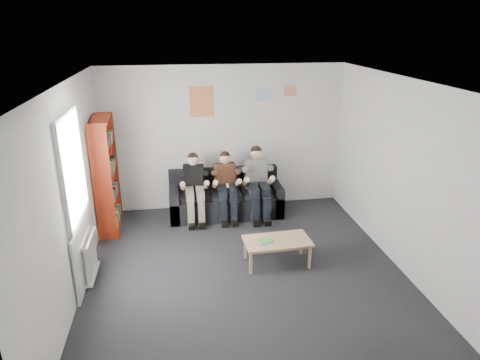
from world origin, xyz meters
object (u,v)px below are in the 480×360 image
object	(u,v)px
person_left	(195,188)
sofa	(225,199)
person_middle	(226,186)
coffee_table	(277,243)
person_right	(258,183)
bookshelf	(107,175)

from	to	relation	value
person_left	sofa	bearing A→B (deg)	24.02
person_left	person_middle	size ratio (longest dim) A/B	1.00
coffee_table	person_middle	xyz separation A→B (m)	(-0.54, 1.73, 0.27)
sofa	person_right	bearing A→B (deg)	-18.66
sofa	person_middle	world-z (taller)	person_middle
person_right	sofa	bearing A→B (deg)	162.40
person_middle	bookshelf	bearing A→B (deg)	178.54
coffee_table	person_left	bearing A→B (deg)	122.74
bookshelf	coffee_table	distance (m)	3.10
person_left	person_right	bearing A→B (deg)	5.53
sofa	person_left	distance (m)	0.69
bookshelf	person_left	distance (m)	1.52
bookshelf	coffee_table	bearing A→B (deg)	-36.03
person_right	coffee_table	bearing A→B (deg)	-90.26
bookshelf	person_left	bearing A→B (deg)	0.96
person_left	person_middle	distance (m)	0.57
sofa	person_right	size ratio (longest dim) A/B	1.60
coffee_table	person_middle	bearing A→B (deg)	107.23
sofa	bookshelf	xyz separation A→B (m)	(-2.04, -0.33, 0.69)
person_left	person_middle	xyz separation A→B (m)	(0.57, -0.00, -0.00)
bookshelf	person_right	distance (m)	2.64
person_middle	person_right	xyz separation A→B (m)	(0.57, -0.00, 0.03)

